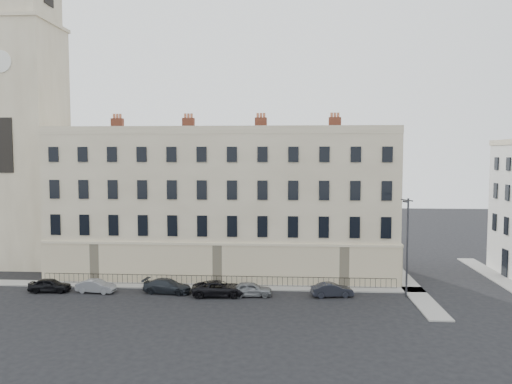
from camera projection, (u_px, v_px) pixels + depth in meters
ground at (276, 303)px, 43.50m from camera, size 160.00×160.00×0.00m
terrace at (225, 204)px, 55.24m from camera, size 36.22×12.22×17.00m
church_tower at (22, 106)px, 58.02m from camera, size 8.00×8.13×44.00m
pavement_terrace at (176, 286)px, 49.13m from camera, size 48.00×2.00×0.12m
pavement_east_return at (406, 282)px, 50.59m from camera, size 2.00×24.00×0.12m
pavement_adjacent at (499, 279)px, 51.92m from camera, size 2.00×20.00×0.12m
railings at (217, 281)px, 49.23m from camera, size 35.00×0.04×0.96m
car_a at (50, 285)px, 47.11m from camera, size 3.92×1.75×1.31m
car_b at (96, 286)px, 46.92m from camera, size 3.81×1.70×1.21m
car_c at (167, 286)px, 46.76m from camera, size 4.75×2.38×1.32m
car_d at (219, 289)px, 45.78m from camera, size 5.09×2.62×1.37m
car_e at (251, 289)px, 45.68m from camera, size 4.01×1.91×1.32m
car_f at (332, 290)px, 45.55m from camera, size 3.97×1.90×1.25m
streetlamp at (407, 243)px, 45.00m from camera, size 0.88×1.86×9.05m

